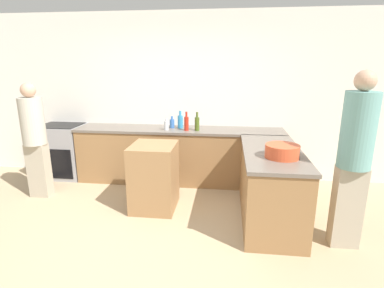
# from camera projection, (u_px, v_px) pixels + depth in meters

# --- Properties ---
(ground_plane) EXTENTS (14.00, 14.00, 0.00)m
(ground_plane) POSITION_uv_depth(u_px,v_px,m) (154.00, 241.00, 3.30)
(ground_plane) COLOR tan
(wall_back) EXTENTS (8.00, 0.06, 2.70)m
(wall_back) POSITION_uv_depth(u_px,v_px,m) (182.00, 97.00, 4.97)
(wall_back) COLOR white
(wall_back) RESTS_ON ground_plane
(counter_back) EXTENTS (3.31, 0.62, 0.89)m
(counter_back) POSITION_uv_depth(u_px,v_px,m) (179.00, 155.00, 4.89)
(counter_back) COLOR olive
(counter_back) RESTS_ON ground_plane
(counter_peninsula) EXTENTS (0.69, 1.61, 0.89)m
(counter_peninsula) POSITION_uv_depth(u_px,v_px,m) (270.00, 185.00, 3.70)
(counter_peninsula) COLOR olive
(counter_peninsula) RESTS_ON ground_plane
(range_oven) EXTENTS (0.71, 0.60, 0.90)m
(range_oven) POSITION_uv_depth(u_px,v_px,m) (63.00, 151.00, 5.12)
(range_oven) COLOR #99999E
(range_oven) RESTS_ON ground_plane
(island_table) EXTENTS (0.57, 0.62, 0.88)m
(island_table) POSITION_uv_depth(u_px,v_px,m) (154.00, 177.00, 3.98)
(island_table) COLOR #997047
(island_table) RESTS_ON ground_plane
(mixing_bowl) EXTENTS (0.37, 0.37, 0.14)m
(mixing_bowl) POSITION_uv_depth(u_px,v_px,m) (282.00, 151.00, 3.29)
(mixing_bowl) COLOR #DB512D
(mixing_bowl) RESTS_ON counter_peninsula
(vinegar_bottle_clear) EXTENTS (0.07, 0.07, 0.18)m
(vinegar_bottle_clear) POSITION_uv_depth(u_px,v_px,m) (166.00, 125.00, 4.67)
(vinegar_bottle_clear) COLOR silver
(vinegar_bottle_clear) RESTS_ON counter_back
(hot_sauce_bottle) EXTENTS (0.07, 0.07, 0.29)m
(hot_sauce_bottle) POSITION_uv_depth(u_px,v_px,m) (186.00, 123.00, 4.62)
(hot_sauce_bottle) COLOR red
(hot_sauce_bottle) RESTS_ON counter_back
(olive_oil_bottle) EXTENTS (0.07, 0.07, 0.29)m
(olive_oil_bottle) POSITION_uv_depth(u_px,v_px,m) (197.00, 123.00, 4.61)
(olive_oil_bottle) COLOR #475B1E
(olive_oil_bottle) RESTS_ON counter_back
(dish_soap_bottle) EXTENTS (0.08, 0.08, 0.28)m
(dish_soap_bottle) POSITION_uv_depth(u_px,v_px,m) (180.00, 121.00, 4.80)
(dish_soap_bottle) COLOR #338CBF
(dish_soap_bottle) RESTS_ON counter_back
(water_bottle_blue) EXTENTS (0.08, 0.08, 0.19)m
(water_bottle_blue) POSITION_uv_depth(u_px,v_px,m) (172.00, 123.00, 4.82)
(water_bottle_blue) COLOR #386BB7
(water_bottle_blue) RESTS_ON counter_back
(person_by_range) EXTENTS (0.32, 0.32, 1.65)m
(person_by_range) POSITION_uv_depth(u_px,v_px,m) (35.00, 137.00, 4.22)
(person_by_range) COLOR #ADA38E
(person_by_range) RESTS_ON ground_plane
(person_at_peninsula) EXTENTS (0.32, 0.32, 1.84)m
(person_at_peninsula) POSITION_uv_depth(u_px,v_px,m) (355.00, 155.00, 2.98)
(person_at_peninsula) COLOR #ADA38E
(person_at_peninsula) RESTS_ON ground_plane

